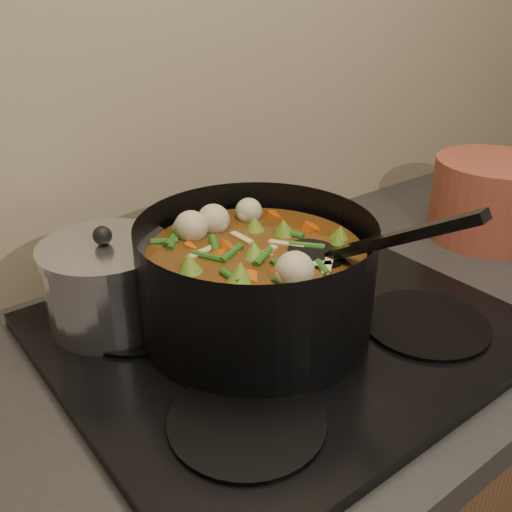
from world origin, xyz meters
TOP-DOWN VIEW (x-y plane):
  - stovetop at (0.00, 1.93)m, footprint 0.62×0.54m
  - stockpot at (-0.03, 1.95)m, footprint 0.32×0.42m
  - saucepan at (-0.19, 2.09)m, footprint 0.18×0.18m
  - terracotta_crock at (0.54, 1.95)m, footprint 0.24×0.24m

SIDE VIEW (x-z plane):
  - stovetop at x=0.00m, z-range 0.91..0.93m
  - terracotta_crock at x=0.54m, z-range 0.91..1.06m
  - saucepan at x=-0.19m, z-range 0.92..1.07m
  - stockpot at x=-0.03m, z-range 0.89..1.12m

